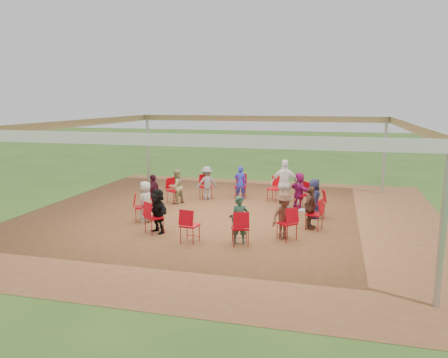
% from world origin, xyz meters
% --- Properties ---
extents(ground, '(80.00, 80.00, 0.00)m').
position_xyz_m(ground, '(0.00, 0.00, 0.00)').
color(ground, '#30531A').
rests_on(ground, ground).
extents(dirt_patch, '(13.00, 13.00, 0.00)m').
position_xyz_m(dirt_patch, '(0.00, 0.00, 0.01)').
color(dirt_patch, brown).
rests_on(dirt_patch, ground).
extents(tent, '(10.33, 10.33, 3.00)m').
position_xyz_m(tent, '(0.00, 0.00, 2.37)').
color(tent, '#B2B2B7').
rests_on(tent, ground).
extents(chair_0, '(0.54, 0.52, 0.90)m').
position_xyz_m(chair_0, '(2.63, -0.73, 0.45)').
color(chair_0, '#C0010F').
rests_on(chair_0, ground).
extents(chair_1, '(0.52, 0.50, 0.90)m').
position_xyz_m(chair_1, '(2.67, 0.58, 0.45)').
color(chair_1, '#C0010F').
rests_on(chair_1, ground).
extents(chair_2, '(0.61, 0.60, 0.90)m').
position_xyz_m(chair_2, '(2.10, 1.75, 0.45)').
color(chair_2, '#C0010F').
rests_on(chair_2, ground).
extents(chair_3, '(0.56, 0.57, 0.90)m').
position_xyz_m(chair_3, '(1.04, 2.52, 0.45)').
color(chair_3, '#C0010F').
rests_on(chair_3, ground).
extents(chair_4, '(0.46, 0.48, 0.90)m').
position_xyz_m(chair_4, '(-0.25, 2.72, 0.45)').
color(chair_4, '#C0010F').
rests_on(chair_4, ground).
extents(chair_5, '(0.59, 0.60, 0.90)m').
position_xyz_m(chair_5, '(-1.49, 2.29, 0.45)').
color(chair_5, '#C0010F').
rests_on(chair_5, ground).
extents(chair_6, '(0.59, 0.58, 0.90)m').
position_xyz_m(chair_6, '(-2.38, 1.34, 0.45)').
color(chair_6, '#C0010F').
rests_on(chair_6, ground).
extents(chair_7, '(0.45, 0.43, 0.90)m').
position_xyz_m(chair_7, '(-2.73, 0.08, 0.45)').
color(chair_7, '#C0010F').
rests_on(chair_7, ground).
extents(chair_8, '(0.58, 0.57, 0.90)m').
position_xyz_m(chair_8, '(-2.45, -1.20, 0.45)').
color(chair_8, '#C0010F').
rests_on(chair_8, ground).
extents(chair_9, '(0.60, 0.60, 0.90)m').
position_xyz_m(chair_9, '(-1.62, -2.20, 0.45)').
color(chair_9, '#C0010F').
rests_on(chair_9, ground).
extents(chair_10, '(0.48, 0.50, 0.90)m').
position_xyz_m(chair_10, '(-0.41, -2.70, 0.45)').
color(chair_10, '#C0010F').
rests_on(chair_10, ground).
extents(chair_11, '(0.54, 0.55, 0.90)m').
position_xyz_m(chair_11, '(0.89, -2.58, 0.45)').
color(chair_11, '#C0010F').
rests_on(chair_11, ground).
extents(chair_12, '(0.61, 0.61, 0.90)m').
position_xyz_m(chair_12, '(1.99, -1.87, 0.45)').
color(chair_12, '#C0010F').
rests_on(chair_12, ground).
extents(person_seated_0, '(0.55, 0.80, 1.23)m').
position_xyz_m(person_seated_0, '(2.52, -0.70, 0.62)').
color(person_seated_0, brown).
rests_on(person_seated_0, ground).
extents(person_seated_1, '(0.46, 0.66, 1.23)m').
position_xyz_m(person_seated_1, '(2.55, 0.55, 0.62)').
color(person_seated_1, '#1F2144').
rests_on(person_seated_1, ground).
extents(person_seated_2, '(1.06, 1.15, 1.23)m').
position_xyz_m(person_seated_2, '(2.00, 1.67, 0.62)').
color(person_seated_2, '#941465').
rests_on(person_seated_2, ground).
extents(person_seated_3, '(0.48, 0.34, 1.23)m').
position_xyz_m(person_seated_3, '(-0.24, 2.60, 0.62)').
color(person_seated_3, '#282EB5').
rests_on(person_seated_3, ground).
extents(person_seated_4, '(0.88, 0.77, 1.23)m').
position_xyz_m(person_seated_4, '(-1.42, 2.19, 0.62)').
color(person_seated_4, gray).
rests_on(person_seated_4, ground).
extents(person_seated_5, '(0.60, 0.69, 1.23)m').
position_xyz_m(person_seated_5, '(-2.28, 1.28, 0.62)').
color(person_seated_5, tan).
rests_on(person_seated_5, ground).
extents(person_seated_6, '(0.39, 0.73, 1.23)m').
position_xyz_m(person_seated_6, '(-2.61, 0.07, 0.62)').
color(person_seated_6, '#380E20').
rests_on(person_seated_6, ground).
extents(person_seated_7, '(0.57, 0.69, 1.23)m').
position_xyz_m(person_seated_7, '(-2.35, -1.15, 0.62)').
color(person_seated_7, '#B8B2A4').
rests_on(person_seated_7, ground).
extents(person_seated_8, '(1.18, 1.02, 1.23)m').
position_xyz_m(person_seated_8, '(-1.54, -2.11, 0.62)').
color(person_seated_8, black).
rests_on(person_seated_8, ground).
extents(person_seated_9, '(0.52, 0.43, 1.23)m').
position_xyz_m(person_seated_9, '(0.86, -2.47, 0.62)').
color(person_seated_9, '#254735').
rests_on(person_seated_9, ground).
extents(person_seated_10, '(0.83, 0.85, 1.23)m').
position_xyz_m(person_seated_10, '(1.90, -1.79, 0.62)').
color(person_seated_10, brown).
rests_on(person_seated_10, ground).
extents(standing_person, '(0.98, 0.51, 1.67)m').
position_xyz_m(standing_person, '(1.53, 1.56, 0.84)').
color(standing_person, white).
rests_on(standing_person, ground).
extents(cable_coil, '(0.32, 0.32, 0.03)m').
position_xyz_m(cable_coil, '(0.13, 0.00, 0.02)').
color(cable_coil, black).
rests_on(cable_coil, ground).
extents(laptop, '(0.35, 0.40, 0.23)m').
position_xyz_m(laptop, '(2.36, -0.65, 0.59)').
color(laptop, '#B7B7BC').
rests_on(laptop, ground).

